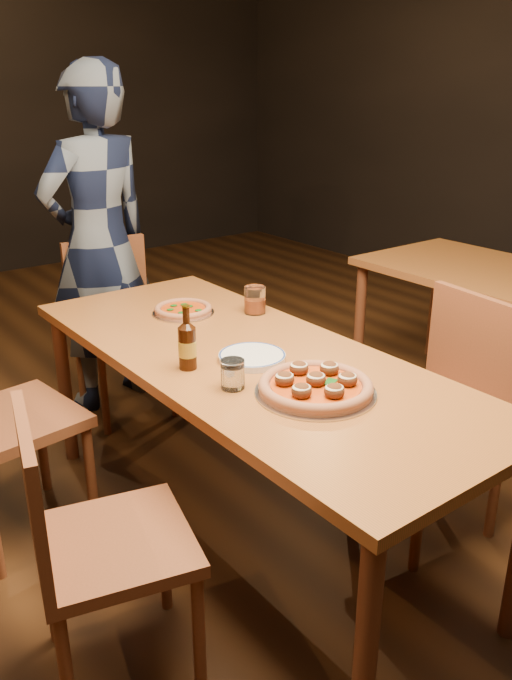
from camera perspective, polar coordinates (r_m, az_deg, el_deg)
ground at (r=2.75m, az=-0.66°, el=-15.84°), size 9.00×9.00×0.00m
room_shell at (r=2.20m, az=-0.88°, el=26.43°), size 9.00×9.00×9.00m
table_main at (r=2.40m, az=-0.73°, el=-2.81°), size 0.80×2.00×0.75m
chair_main_nw at (r=1.99m, az=-12.07°, el=-16.59°), size 0.52×0.52×0.91m
chair_main_sw at (r=2.65m, az=-20.40°, el=-6.32°), size 0.51×0.51×0.99m
chair_main_e at (r=2.59m, az=14.57°, el=-6.37°), size 0.51×0.51×0.97m
chair_end at (r=3.50m, az=-11.37°, el=1.01°), size 0.49×0.49×0.95m
pizza_meatball at (r=2.08m, az=5.16°, el=-3.94°), size 0.38×0.38×0.07m
pizza_margherita at (r=2.81m, az=-6.28°, el=2.62°), size 0.26×0.26×0.03m
plate_stack at (r=2.32m, az=-0.34°, el=-1.49°), size 0.24×0.24×0.02m
beer_bottle at (r=2.24m, az=-5.93°, el=-0.58°), size 0.06×0.06×0.22m
water_glass at (r=2.10m, az=-2.02°, el=-2.96°), size 0.08×0.08×0.10m
amber_glass at (r=2.79m, az=-0.09°, el=3.47°), size 0.09×0.09×0.11m
diner at (r=3.55m, az=-13.39°, el=8.14°), size 0.71×0.53×1.77m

